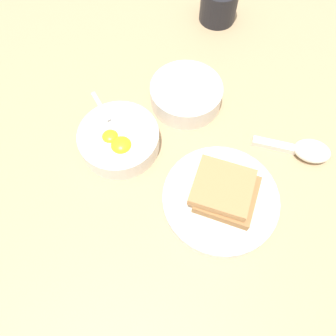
# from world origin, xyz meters

# --- Properties ---
(ground_plane) EXTENTS (3.00, 3.00, 0.00)m
(ground_plane) POSITION_xyz_m (0.00, 0.00, 0.00)
(ground_plane) COLOR tan
(egg_bowl) EXTENTS (0.14, 0.15, 0.07)m
(egg_bowl) POSITION_xyz_m (0.16, -0.07, 0.02)
(egg_bowl) COLOR white
(egg_bowl) RESTS_ON ground_plane
(toast_plate) EXTENTS (0.19, 0.19, 0.02)m
(toast_plate) POSITION_xyz_m (0.12, 0.13, 0.01)
(toast_plate) COLOR white
(toast_plate) RESTS_ON ground_plane
(toast_sandwich) EXTENTS (0.12, 0.13, 0.04)m
(toast_sandwich) POSITION_xyz_m (0.11, 0.13, 0.04)
(toast_sandwich) COLOR #9E7042
(toast_sandwich) RESTS_ON toast_plate
(soup_spoon) EXTENTS (0.09, 0.13, 0.03)m
(soup_spoon) POSITION_xyz_m (-0.06, 0.18, 0.01)
(soup_spoon) COLOR white
(soup_spoon) RESTS_ON ground_plane
(congee_bowl) EXTENTS (0.14, 0.14, 0.04)m
(congee_bowl) POSITION_xyz_m (0.00, -0.05, 0.02)
(congee_bowl) COLOR white
(congee_bowl) RESTS_ON ground_plane
(drinking_cup) EXTENTS (0.08, 0.08, 0.07)m
(drinking_cup) POSITION_xyz_m (-0.23, -0.16, 0.04)
(drinking_cup) COLOR black
(drinking_cup) RESTS_ON ground_plane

